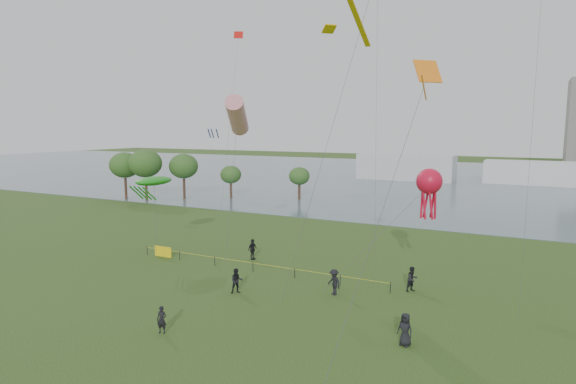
% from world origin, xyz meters
% --- Properties ---
extents(ground_plane, '(400.00, 400.00, 0.00)m').
position_xyz_m(ground_plane, '(0.00, 0.00, 0.00)').
color(ground_plane, '#223D13').
extents(lake, '(400.00, 120.00, 0.08)m').
position_xyz_m(lake, '(0.00, 100.00, 0.02)').
color(lake, slate).
rests_on(lake, ground_plane).
extents(pavilion_left, '(22.00, 8.00, 6.00)m').
position_xyz_m(pavilion_left, '(-12.00, 95.00, 3.00)').
color(pavilion_left, silver).
rests_on(pavilion_left, ground_plane).
extents(pavilion_right, '(18.00, 7.00, 5.00)m').
position_xyz_m(pavilion_right, '(14.00, 98.00, 2.50)').
color(pavilion_right, silver).
rests_on(pavilion_right, ground_plane).
extents(trees, '(31.32, 17.36, 8.65)m').
position_xyz_m(trees, '(-40.40, 45.15, 5.63)').
color(trees, '#3D271B').
rests_on(trees, ground_plane).
extents(fence, '(24.07, 0.07, 1.05)m').
position_xyz_m(fence, '(-12.46, 15.80, 0.55)').
color(fence, black).
rests_on(fence, ground_plane).
extents(spectator_a, '(1.16, 1.14, 1.88)m').
position_xyz_m(spectator_a, '(-4.61, 10.59, 0.94)').
color(spectator_a, black).
rests_on(spectator_a, ground_plane).
extents(spectator_b, '(1.45, 1.24, 1.94)m').
position_xyz_m(spectator_b, '(2.02, 13.54, 0.97)').
color(spectator_b, black).
rests_on(spectator_b, ground_plane).
extents(spectator_c, '(0.65, 1.20, 1.95)m').
position_xyz_m(spectator_c, '(-8.36, 19.05, 0.98)').
color(spectator_c, black).
rests_on(spectator_c, ground_plane).
extents(spectator_d, '(1.07, 0.86, 1.90)m').
position_xyz_m(spectator_d, '(8.69, 7.58, 0.95)').
color(spectator_d, black).
rests_on(spectator_d, ground_plane).
extents(spectator_f, '(0.70, 0.56, 1.68)m').
position_xyz_m(spectator_f, '(-4.75, 2.58, 0.84)').
color(spectator_f, black).
rests_on(spectator_f, ground_plane).
extents(spectator_g, '(1.14, 1.18, 1.91)m').
position_xyz_m(spectator_g, '(7.01, 16.94, 0.95)').
color(spectator_g, black).
rests_on(spectator_g, ground_plane).
extents(kite_windsock, '(4.17, 7.15, 15.22)m').
position_xyz_m(kite_windsock, '(-9.78, 18.94, 13.36)').
color(kite_windsock, '#3F3F42').
extents(kite_creature, '(4.84, 6.20, 7.55)m').
position_xyz_m(kite_creature, '(-18.36, 17.08, 7.09)').
color(kite_creature, '#3F3F42').
extents(kite_octopus, '(7.61, 6.19, 9.21)m').
position_xyz_m(kite_octopus, '(7.60, 18.92, 8.11)').
color(kite_octopus, '#3F3F42').
extents(kite_delta, '(2.47, 14.06, 16.26)m').
position_xyz_m(kite_delta, '(8.72, 10.13, 14.85)').
color(kite_delta, '#3F3F42').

